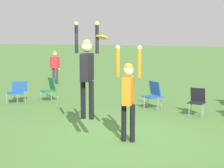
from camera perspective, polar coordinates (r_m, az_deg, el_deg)
The scene contains 9 objects.
ground_plane at distance 9.09m, azimuth 0.38°, elevation -8.25°, with size 120.00×120.00×0.00m, color #4C7A38.
person_jumping at distance 8.76m, azimuth -3.84°, elevation 2.56°, with size 0.63×0.50×2.29m.
person_defending at distance 8.57m, azimuth 2.50°, elevation -1.06°, with size 0.62×0.49×2.23m.
frisbee at distance 8.57m, azimuth -1.57°, elevation 7.11°, with size 0.28×0.27×0.10m.
camping_chair_0 at distance 13.87m, azimuth -14.23°, elevation -1.01°, with size 0.76×0.85×0.76m.
camping_chair_3 at distance 12.54m, azimuth 6.38°, elevation -1.40°, with size 0.77×0.85×0.89m.
camping_chair_4 at distance 11.63m, azimuth 12.84°, elevation -2.31°, with size 0.51×0.54×0.85m.
camping_chair_5 at distance 14.10m, azimuth -9.38°, elevation -0.61°, with size 0.73×0.81×0.83m.
person_spectator_near at distance 18.55m, azimuth -8.67°, elevation 2.95°, with size 0.55×0.40×1.61m.
Camera 1 is at (3.04, -8.19, 2.54)m, focal length 60.00 mm.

